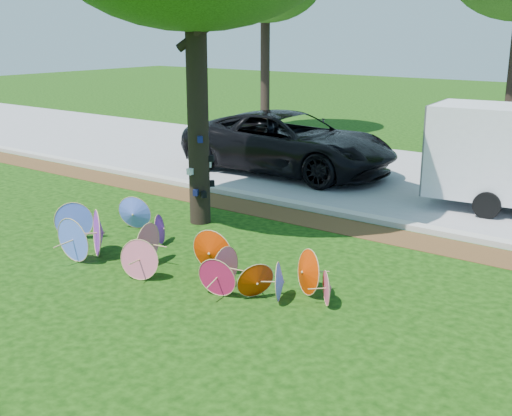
% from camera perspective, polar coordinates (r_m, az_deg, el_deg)
% --- Properties ---
extents(ground, '(90.00, 90.00, 0.00)m').
position_cam_1_polar(ground, '(10.72, -8.61, -6.53)').
color(ground, black).
rests_on(ground, ground).
extents(mulch_strip, '(90.00, 1.00, 0.01)m').
position_cam_1_polar(mulch_strip, '(14.05, 4.46, -0.97)').
color(mulch_strip, '#472D16').
rests_on(mulch_strip, ground).
extents(curb, '(90.00, 0.30, 0.12)m').
position_cam_1_polar(curb, '(14.61, 5.93, -0.13)').
color(curb, '#B7B5AD').
rests_on(curb, ground).
extents(street, '(90.00, 8.00, 0.01)m').
position_cam_1_polar(street, '(18.21, 12.66, 2.57)').
color(street, gray).
rests_on(street, ground).
extents(parasol_pile, '(6.16, 2.23, 0.88)m').
position_cam_1_polar(parasol_pile, '(11.25, -8.18, -3.44)').
color(parasol_pile, purple).
rests_on(parasol_pile, ground).
extents(black_van, '(6.27, 2.98, 1.73)m').
position_cam_1_polar(black_van, '(18.43, 2.91, 5.81)').
color(black_van, black).
rests_on(black_van, ground).
extents(cargo_trailer, '(3.13, 2.17, 2.66)m').
position_cam_1_polar(cargo_trailer, '(15.55, 20.88, 4.70)').
color(cargo_trailer, silver).
rests_on(cargo_trailer, ground).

